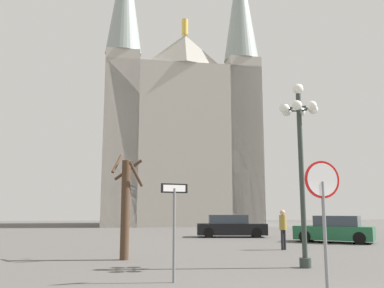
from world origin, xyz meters
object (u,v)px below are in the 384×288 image
object	(u,v)px
bare_tree	(126,205)
parked_car_near_black	(230,227)
one_way_arrow_sign	(174,218)
cathedral	(179,136)
parked_car_far_green	(335,230)
stop_sign	(323,197)
street_lamp	(300,143)
pedestrian_walking	(283,225)

from	to	relation	value
bare_tree	parked_car_near_black	bearing A→B (deg)	58.64
one_way_arrow_sign	parked_car_near_black	distance (m)	16.91
cathedral	parked_car_near_black	size ratio (longest dim) A/B	7.05
bare_tree	parked_car_far_green	world-z (taller)	bare_tree
parked_car_near_black	parked_car_far_green	bearing A→B (deg)	-47.86
stop_sign	street_lamp	world-z (taller)	street_lamp
bare_tree	parked_car_near_black	distance (m)	13.08
bare_tree	pedestrian_walking	size ratio (longest dim) A/B	2.19
street_lamp	parked_car_near_black	xyz separation A→B (m)	(1.16, 14.01, -3.27)
parked_car_near_black	pedestrian_walking	world-z (taller)	pedestrian_walking
parked_car_near_black	parked_car_far_green	size ratio (longest dim) A/B	1.09
stop_sign	parked_car_far_green	size ratio (longest dim) A/B	0.68
stop_sign	one_way_arrow_sign	world-z (taller)	stop_sign
street_lamp	pedestrian_walking	xyz separation A→B (m)	(1.43, 5.45, -2.86)
bare_tree	parked_car_far_green	xyz separation A→B (m)	(11.38, 6.02, -1.28)
parked_car_far_green	street_lamp	bearing A→B (deg)	-122.90
one_way_arrow_sign	cathedral	bearing A→B (deg)	82.78
pedestrian_walking	parked_car_far_green	bearing A→B (deg)	38.69
parked_car_far_green	pedestrian_walking	size ratio (longest dim) A/B	2.42
stop_sign	bare_tree	bearing A→B (deg)	124.91
stop_sign	street_lamp	distance (m)	4.17
stop_sign	pedestrian_walking	size ratio (longest dim) A/B	1.64
stop_sign	parked_car_far_green	world-z (taller)	stop_sign
stop_sign	street_lamp	xyz separation A→B (m)	(1.10, 3.57, 1.86)
one_way_arrow_sign	stop_sign	bearing A→B (deg)	-26.46
stop_sign	pedestrian_walking	xyz separation A→B (m)	(2.53, 9.01, -0.99)
cathedral	bare_tree	distance (m)	33.06
cathedral	bare_tree	world-z (taller)	cathedral
parked_car_far_green	cathedral	bearing A→B (deg)	102.28
one_way_arrow_sign	pedestrian_walking	world-z (taller)	one_way_arrow_sign
one_way_arrow_sign	parked_car_far_green	distance (m)	14.88
cathedral	one_way_arrow_sign	size ratio (longest dim) A/B	13.48
cathedral	stop_sign	world-z (taller)	cathedral
street_lamp	parked_car_near_black	bearing A→B (deg)	85.25
bare_tree	parked_car_near_black	xyz separation A→B (m)	(6.77, 11.11, -1.28)
parked_car_near_black	bare_tree	bearing A→B (deg)	-121.36
stop_sign	one_way_arrow_sign	size ratio (longest dim) A/B	1.19
cathedral	stop_sign	xyz separation A→B (m)	(-1.34, -37.90, -8.29)
cathedral	street_lamp	world-z (taller)	cathedral
stop_sign	bare_tree	size ratio (longest dim) A/B	0.75
pedestrian_walking	street_lamp	bearing A→B (deg)	-104.74
one_way_arrow_sign	street_lamp	xyz separation A→B (m)	(4.35, 1.95, 2.36)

